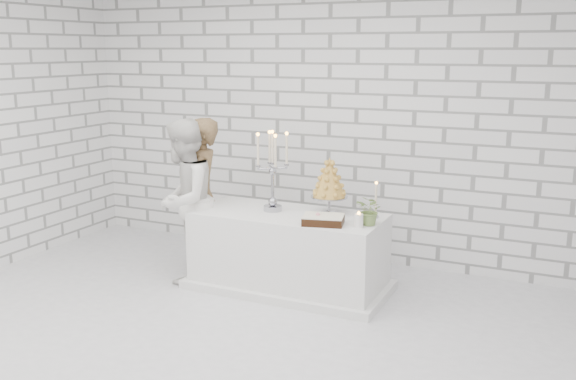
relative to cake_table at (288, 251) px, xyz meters
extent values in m
cube|color=silver|center=(-0.04, -1.37, -0.38)|extent=(6.00, 5.00, 0.01)
cube|color=white|center=(-0.04, 1.13, 1.12)|extent=(6.00, 0.01, 3.00)
cube|color=white|center=(0.00, 0.00, 0.00)|extent=(1.80, 0.80, 0.75)
imported|color=brown|center=(-1.02, 0.08, 0.43)|extent=(0.58, 0.69, 1.60)
imported|color=white|center=(-1.05, -0.19, 0.43)|extent=(0.75, 0.89, 1.62)
cube|color=black|center=(0.44, -0.21, 0.42)|extent=(0.41, 0.33, 0.08)
cylinder|color=white|center=(0.76, -0.18, 0.44)|extent=(0.09, 0.09, 0.12)
cylinder|color=beige|center=(0.80, 0.19, 0.54)|extent=(0.08, 0.08, 0.32)
imported|color=#506934|center=(0.83, -0.07, 0.51)|extent=(0.30, 0.28, 0.27)
camera|label=1|loc=(2.47, -5.33, 1.90)|focal=40.04mm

